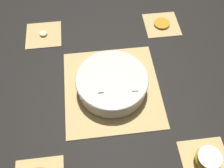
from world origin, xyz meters
name	(u,v)px	position (x,y,z in m)	size (l,w,h in m)	color
ground_plane	(112,89)	(0.00, 0.00, 0.00)	(6.00, 6.00, 0.00)	black
bamboo_mat_center	(112,88)	(0.00, 0.00, 0.00)	(0.41, 0.39, 0.01)	tan
coaster_mat_near_left	(206,162)	(-0.34, -0.29, 0.00)	(0.16, 0.16, 0.01)	tan
coaster_mat_near_right	(162,24)	(0.34, -0.29, 0.00)	(0.16, 0.16, 0.01)	tan
coaster_mat_far_right	(44,35)	(0.34, 0.29, 0.00)	(0.16, 0.16, 0.01)	tan
fruit_salad_bowl	(112,82)	(0.00, 0.00, 0.05)	(0.29, 0.29, 0.08)	silver
apple_half	(208,159)	(-0.34, -0.29, 0.03)	(0.09, 0.09, 0.05)	gold
orange_slice_whole	(162,23)	(0.34, -0.29, 0.01)	(0.08, 0.08, 0.01)	orange
banana_coin_single	(43,33)	(0.34, 0.29, 0.01)	(0.04, 0.04, 0.01)	#F7EFC6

